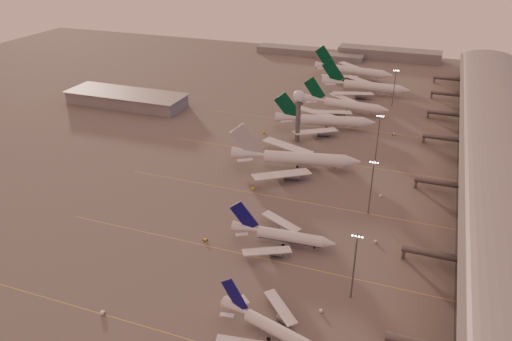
% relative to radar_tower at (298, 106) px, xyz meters
% --- Properties ---
extents(ground, '(700.00, 700.00, 0.00)m').
position_rel_radar_tower_xyz_m(ground, '(-5.00, -120.00, -20.95)').
color(ground, '#555353').
rests_on(ground, ground).
extents(taxiway_markings, '(180.00, 185.25, 0.02)m').
position_rel_radar_tower_xyz_m(taxiway_markings, '(25.00, -64.00, -20.94)').
color(taxiway_markings, gold).
rests_on(taxiway_markings, ground).
extents(terminal, '(57.00, 362.00, 23.04)m').
position_rel_radar_tower_xyz_m(terminal, '(102.88, -9.91, -10.43)').
color(terminal, black).
rests_on(terminal, ground).
extents(hangar, '(82.00, 27.00, 8.50)m').
position_rel_radar_tower_xyz_m(hangar, '(-125.00, 20.00, -16.63)').
color(hangar, slate).
rests_on(hangar, ground).
extents(radar_tower, '(6.40, 6.40, 31.10)m').
position_rel_radar_tower_xyz_m(radar_tower, '(0.00, 0.00, 0.00)').
color(radar_tower, '#54575B').
rests_on(radar_tower, ground).
extents(mast_a, '(3.60, 0.56, 25.00)m').
position_rel_radar_tower_xyz_m(mast_a, '(53.00, -120.00, -7.21)').
color(mast_a, '#54575B').
rests_on(mast_a, ground).
extents(mast_b, '(3.60, 0.56, 25.00)m').
position_rel_radar_tower_xyz_m(mast_b, '(50.00, -65.00, -7.21)').
color(mast_b, '#54575B').
rests_on(mast_b, ground).
extents(mast_c, '(3.60, 0.56, 25.00)m').
position_rel_radar_tower_xyz_m(mast_c, '(45.00, -10.00, -7.21)').
color(mast_c, '#54575B').
rests_on(mast_c, ground).
extents(mast_d, '(3.60, 0.56, 25.00)m').
position_rel_radar_tower_xyz_m(mast_d, '(43.00, 80.00, -7.21)').
color(mast_d, '#54575B').
rests_on(mast_d, ground).
extents(distant_horizon, '(165.00, 37.50, 9.00)m').
position_rel_radar_tower_xyz_m(distant_horizon, '(-2.38, 205.14, -17.06)').
color(distant_horizon, slate).
rests_on(distant_horizon, ground).
extents(narrowbody_near, '(35.93, 28.26, 14.41)m').
position_rel_radar_tower_xyz_m(narrowbody_near, '(33.86, -145.37, -18.03)').
color(narrowbody_near, silver).
rests_on(narrowbody_near, ground).
extents(narrowbody_mid, '(41.31, 32.91, 16.13)m').
position_rel_radar_tower_xyz_m(narrowbody_mid, '(22.74, -98.90, -17.68)').
color(narrowbody_mid, silver).
rests_on(narrowbody_mid, ground).
extents(widebody_white, '(64.27, 50.98, 22.89)m').
position_rel_radar_tower_xyz_m(widebody_white, '(8.95, -33.77, -16.98)').
color(widebody_white, silver).
rests_on(widebody_white, ground).
extents(greentail_a, '(59.26, 47.36, 21.81)m').
position_rel_radar_tower_xyz_m(greentail_a, '(10.31, 23.63, -17.10)').
color(greentail_a, silver).
rests_on(greentail_a, ground).
extents(greentail_b, '(56.97, 45.84, 20.69)m').
position_rel_radar_tower_xyz_m(greentail_b, '(16.01, 57.02, -17.29)').
color(greentail_b, silver).
rests_on(greentail_b, ground).
extents(greentail_c, '(63.96, 51.65, 23.23)m').
position_rel_radar_tower_xyz_m(greentail_c, '(21.60, 100.04, -16.85)').
color(greentail_c, silver).
rests_on(greentail_c, ground).
extents(greentail_d, '(63.75, 51.22, 23.19)m').
position_rel_radar_tower_xyz_m(greentail_d, '(5.93, 138.22, -16.85)').
color(greentail_d, silver).
rests_on(greentail_d, ground).
extents(gsv_truck_a, '(6.06, 2.60, 2.39)m').
position_rel_radar_tower_xyz_m(gsv_truck_a, '(-18.19, -154.95, -19.73)').
color(gsv_truck_a, white).
rests_on(gsv_truck_a, ground).
extents(gsv_catering_a, '(4.64, 2.56, 3.63)m').
position_rel_radar_tower_xyz_m(gsv_catering_a, '(45.56, -130.18, -19.13)').
color(gsv_catering_a, white).
rests_on(gsv_catering_a, ground).
extents(gsv_tug_mid, '(3.71, 3.12, 0.91)m').
position_rel_radar_tower_xyz_m(gsv_tug_mid, '(-5.95, -107.23, -20.48)').
color(gsv_tug_mid, yellow).
rests_on(gsv_tug_mid, ground).
extents(gsv_truck_b, '(5.07, 2.08, 2.02)m').
position_rel_radar_tower_xyz_m(gsv_truck_b, '(56.32, -85.64, -19.92)').
color(gsv_truck_b, white).
rests_on(gsv_truck_b, ground).
extents(gsv_truck_c, '(4.70, 5.72, 2.24)m').
position_rel_radar_tower_xyz_m(gsv_truck_c, '(-2.83, -61.74, -19.81)').
color(gsv_truck_c, yellow).
rests_on(gsv_truck_c, ground).
extents(gsv_catering_b, '(5.07, 2.46, 4.14)m').
position_rel_radar_tower_xyz_m(gsv_catering_b, '(53.08, -48.79, -18.88)').
color(gsv_catering_b, white).
rests_on(gsv_catering_b, ground).
extents(gsv_tug_far, '(3.86, 4.13, 1.02)m').
position_rel_radar_tower_xyz_m(gsv_tug_far, '(0.44, -19.29, -20.42)').
color(gsv_tug_far, white).
rests_on(gsv_tug_far, ground).
extents(gsv_truck_d, '(4.29, 6.11, 2.33)m').
position_rel_radar_tower_xyz_m(gsv_truck_d, '(-21.45, 4.80, -19.76)').
color(gsv_truck_d, yellow).
rests_on(gsv_truck_d, ground).
extents(gsv_tug_hangar, '(3.98, 3.24, 0.98)m').
position_rel_radar_tower_xyz_m(gsv_tug_hangar, '(50.09, 27.72, -20.44)').
color(gsv_tug_hangar, white).
rests_on(gsv_tug_hangar, ground).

